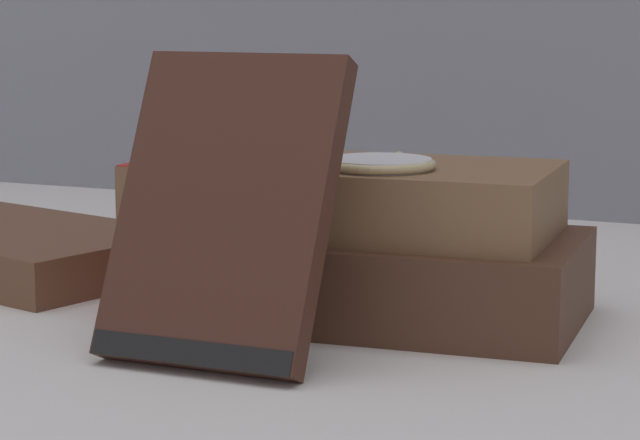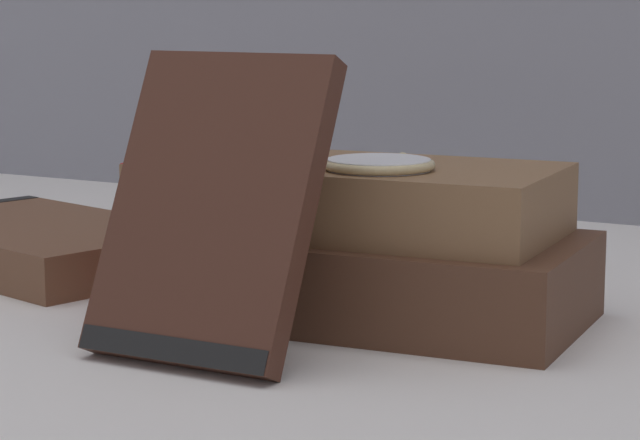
{
  "view_description": "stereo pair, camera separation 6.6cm",
  "coord_description": "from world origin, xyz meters",
  "px_view_note": "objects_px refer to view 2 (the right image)",
  "views": [
    {
      "loc": [
        0.31,
        -0.65,
        0.18
      ],
      "look_at": [
        0.03,
        0.01,
        0.06
      ],
      "focal_mm": 75.0,
      "sensor_mm": 36.0,
      "label": 1
    },
    {
      "loc": [
        0.37,
        -0.62,
        0.18
      ],
      "look_at": [
        0.03,
        0.01,
        0.06
      ],
      "focal_mm": 75.0,
      "sensor_mm": 36.0,
      "label": 2
    }
  ],
  "objects_px": {
    "book_flat_bottom": "(368,276)",
    "book_flat_top": "(341,197)",
    "book_side_left": "(33,243)",
    "pocket_watch": "(379,164)",
    "book_leaning_front": "(210,218)"
  },
  "relations": [
    {
      "from": "book_flat_bottom",
      "to": "book_leaning_front",
      "type": "height_order",
      "value": "book_leaning_front"
    },
    {
      "from": "book_flat_top",
      "to": "book_leaning_front",
      "type": "distance_m",
      "value": 0.11
    },
    {
      "from": "book_flat_top",
      "to": "book_flat_bottom",
      "type": "bearing_deg",
      "value": -12.17
    },
    {
      "from": "book_side_left",
      "to": "pocket_watch",
      "type": "height_order",
      "value": "pocket_watch"
    },
    {
      "from": "book_flat_bottom",
      "to": "book_flat_top",
      "type": "height_order",
      "value": "book_flat_top"
    },
    {
      "from": "book_side_left",
      "to": "book_leaning_front",
      "type": "distance_m",
      "value": 0.28
    },
    {
      "from": "book_flat_bottom",
      "to": "book_side_left",
      "type": "xyz_separation_m",
      "value": [
        -0.27,
        0.03,
        -0.01
      ]
    },
    {
      "from": "book_flat_top",
      "to": "book_side_left",
      "type": "xyz_separation_m",
      "value": [
        -0.25,
        0.02,
        -0.05
      ]
    },
    {
      "from": "book_leaning_front",
      "to": "pocket_watch",
      "type": "bearing_deg",
      "value": 63.72
    },
    {
      "from": "book_flat_top",
      "to": "book_leaning_front",
      "type": "xyz_separation_m",
      "value": [
        -0.01,
        -0.11,
        0.0
      ]
    },
    {
      "from": "book_flat_bottom",
      "to": "book_side_left",
      "type": "bearing_deg",
      "value": 169.86
    },
    {
      "from": "book_flat_bottom",
      "to": "pocket_watch",
      "type": "xyz_separation_m",
      "value": [
        0.01,
        -0.02,
        0.07
      ]
    },
    {
      "from": "book_flat_bottom",
      "to": "book_flat_top",
      "type": "bearing_deg",
      "value": 167.67
    },
    {
      "from": "book_flat_bottom",
      "to": "book_side_left",
      "type": "height_order",
      "value": "book_flat_bottom"
    },
    {
      "from": "book_side_left",
      "to": "pocket_watch",
      "type": "bearing_deg",
      "value": 6.34
    }
  ]
}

